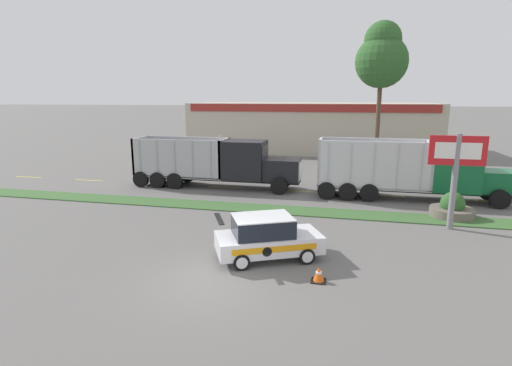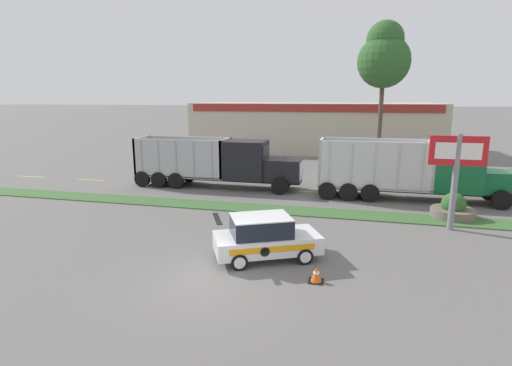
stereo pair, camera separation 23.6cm
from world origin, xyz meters
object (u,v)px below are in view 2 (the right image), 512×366
Objects in this scene: dump_truck_lead at (427,174)px; store_sign_post at (457,163)px; dump_truck_mid at (231,164)px; stone_planter at (453,209)px; traffic_cone at (316,275)px; rally_car at (265,237)px.

dump_truck_lead is 2.47× the size of store_sign_post.
dump_truck_mid is 14.32m from store_sign_post.
stone_planter is at bearing 75.09° from store_sign_post.
stone_planter is 11.09m from traffic_cone.
store_sign_post is 2.06× the size of stone_planter.
stone_planter is at bearing 42.00° from rally_car.
dump_truck_mid is 2.57× the size of store_sign_post.
store_sign_post reaches higher than dump_truck_mid.
traffic_cone is at bearing -124.29° from stone_planter.
dump_truck_mid reaches higher than stone_planter.
dump_truck_mid reaches higher than traffic_cone.
dump_truck_lead is 13.43m from rally_car.
stone_planter is at bearing -16.98° from dump_truck_mid.
store_sign_post reaches higher than traffic_cone.
store_sign_post is (7.85, 5.50, 2.34)m from rally_car.
dump_truck_mid is (-12.57, 0.59, 0.04)m from dump_truck_lead.
dump_truck_mid is 12.70m from rally_car.
store_sign_post reaches higher than dump_truck_lead.
rally_car is 2.75m from traffic_cone.
store_sign_post is 8.79× the size of traffic_cone.
stone_planter is (13.39, -4.09, -1.21)m from dump_truck_mid.
traffic_cone is at bearing -61.68° from dump_truck_mid.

